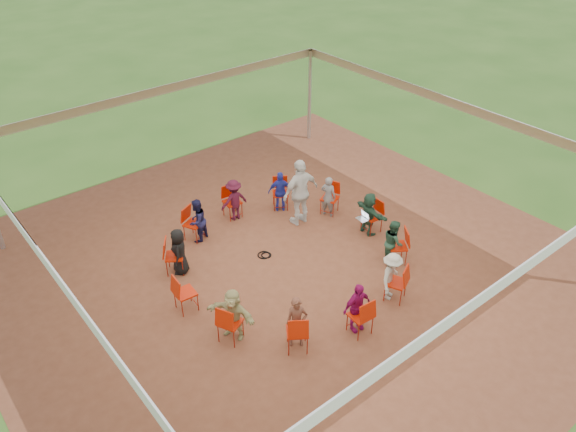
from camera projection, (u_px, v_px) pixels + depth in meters
ground at (287, 266)px, 13.28m from camera, size 80.00×80.00×0.00m
dirt_patch at (287, 266)px, 13.27m from camera, size 13.00×13.00×0.00m
tent at (287, 179)px, 11.97m from camera, size 10.33×10.33×3.00m
chair_0 at (372, 217)px, 14.25m from camera, size 0.47×0.46×0.90m
chair_1 at (330, 198)px, 14.98m from camera, size 0.58×0.57×0.90m
chair_2 at (280, 194)px, 15.19m from camera, size 0.60×0.60×0.90m
chair_3 at (232, 202)px, 14.82m from camera, size 0.46×0.47×0.90m
chair_4 at (194, 224)px, 13.97m from camera, size 0.57×0.58×0.90m
chair_5 at (175, 256)px, 12.87m from camera, size 0.60×0.60×0.90m
chair_6 at (185, 293)px, 11.81m from camera, size 0.47×0.46×0.90m
chair_7 at (230, 322)px, 11.07m from camera, size 0.58×0.57×0.90m
chair_8 at (297, 332)px, 10.86m from camera, size 0.60×0.60×0.90m
chair_9 at (360, 316)px, 11.23m from camera, size 0.46×0.47×0.90m
chair_10 at (396, 283)px, 12.08m from camera, size 0.57×0.58×0.90m
chair_11 at (398, 246)px, 13.19m from camera, size 0.60×0.60×0.90m
person_seated_0 at (369, 214)px, 14.12m from camera, size 0.49×1.10×1.16m
person_seated_1 at (328, 196)px, 14.82m from camera, size 0.43×0.50×1.16m
person_seated_2 at (281, 192)px, 15.02m from camera, size 0.75×0.67×1.16m
person_seated_3 at (234, 200)px, 14.67m from camera, size 0.78×0.43×1.16m
person_seated_4 at (197, 221)px, 13.86m from camera, size 0.65×0.53×1.16m
person_seated_5 at (179, 251)px, 12.80m from camera, size 0.58×0.64×1.16m
person_seated_6 at (233, 314)px, 11.09m from camera, size 0.82×1.14×1.16m
person_seated_7 at (297, 322)px, 10.89m from camera, size 0.50×0.47×1.16m
person_seated_8 at (357, 307)px, 11.24m from camera, size 0.70×0.40×1.16m
person_seated_9 at (391, 276)px, 12.05m from camera, size 0.83×0.65×1.16m
person_seated_10 at (393, 242)px, 13.11m from camera, size 0.59×0.65×1.16m
standing_person at (301, 192)px, 14.35m from camera, size 1.09×0.58×1.83m
cable_coil at (265, 255)px, 13.61m from camera, size 0.38×0.38×0.03m
laptop at (364, 217)px, 14.06m from camera, size 0.26×0.31×0.20m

